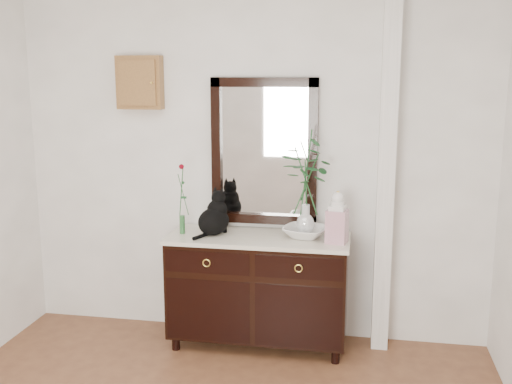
% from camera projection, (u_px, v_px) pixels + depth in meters
% --- Properties ---
extents(wall_back, '(3.60, 0.04, 2.70)m').
position_uv_depth(wall_back, '(251.00, 163.00, 4.53)').
color(wall_back, white).
rests_on(wall_back, ground).
extents(pilaster, '(0.12, 0.20, 2.70)m').
position_uv_depth(pilaster, '(386.00, 169.00, 4.28)').
color(pilaster, white).
rests_on(pilaster, ground).
extents(sideboard, '(1.33, 0.52, 0.82)m').
position_uv_depth(sideboard, '(258.00, 285.00, 4.45)').
color(sideboard, black).
rests_on(sideboard, ground).
extents(wall_mirror, '(0.80, 0.06, 1.10)m').
position_uv_depth(wall_mirror, '(264.00, 152.00, 4.48)').
color(wall_mirror, black).
rests_on(wall_mirror, wall_back).
extents(key_cabinet, '(0.35, 0.10, 0.40)m').
position_uv_depth(key_cabinet, '(140.00, 83.00, 4.52)').
color(key_cabinet, brown).
rests_on(key_cabinet, wall_back).
extents(cat, '(0.33, 0.35, 0.33)m').
position_uv_depth(cat, '(214.00, 213.00, 4.39)').
color(cat, black).
rests_on(cat, sideboard).
extents(lotus_bowl, '(0.38, 0.38, 0.08)m').
position_uv_depth(lotus_bowl, '(305.00, 232.00, 4.34)').
color(lotus_bowl, silver).
rests_on(lotus_bowl, sideboard).
extents(vase_branches, '(0.45, 0.45, 0.78)m').
position_uv_depth(vase_branches, '(306.00, 182.00, 4.27)').
color(vase_branches, silver).
rests_on(vase_branches, lotus_bowl).
extents(bud_vase_rose, '(0.08, 0.08, 0.53)m').
position_uv_depth(bud_vase_rose, '(182.00, 198.00, 4.39)').
color(bud_vase_rose, '#2E6733').
rests_on(bud_vase_rose, sideboard).
extents(ginger_jar, '(0.16, 0.16, 0.37)m').
position_uv_depth(ginger_jar, '(337.00, 217.00, 4.18)').
color(ginger_jar, white).
rests_on(ginger_jar, sideboard).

